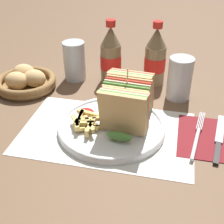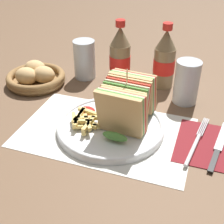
# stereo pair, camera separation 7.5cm
# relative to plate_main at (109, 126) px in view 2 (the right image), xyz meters

# --- Properties ---
(ground_plane) EXTENTS (4.00, 4.00, 0.00)m
(ground_plane) POSITION_rel_plate_main_xyz_m (0.00, -0.01, -0.01)
(ground_plane) COLOR brown
(placemat) EXTENTS (0.42, 0.26, 0.00)m
(placemat) POSITION_rel_plate_main_xyz_m (-0.01, -0.02, -0.01)
(placemat) COLOR silver
(placemat) RESTS_ON ground_plane
(plate_main) EXTENTS (0.27, 0.27, 0.02)m
(plate_main) POSITION_rel_plate_main_xyz_m (0.00, 0.00, 0.00)
(plate_main) COLOR white
(plate_main) RESTS_ON ground_plane
(club_sandwich) EXTENTS (0.12, 0.19, 0.15)m
(club_sandwich) POSITION_rel_plate_main_xyz_m (0.04, 0.02, 0.06)
(club_sandwich) COLOR tan
(club_sandwich) RESTS_ON plate_main
(fries_pile) EXTENTS (0.08, 0.09, 0.02)m
(fries_pile) POSITION_rel_plate_main_xyz_m (-0.06, -0.02, 0.02)
(fries_pile) COLOR #E5C166
(fries_pile) RESTS_ON plate_main
(ketchup_blob) EXTENTS (0.04, 0.04, 0.01)m
(ketchup_blob) POSITION_rel_plate_main_xyz_m (-0.07, 0.02, 0.02)
(ketchup_blob) COLOR maroon
(ketchup_blob) RESTS_ON plate_main
(napkin) EXTENTS (0.14, 0.17, 0.00)m
(napkin) POSITION_rel_plate_main_xyz_m (0.24, 0.02, -0.01)
(napkin) COLOR maroon
(napkin) RESTS_ON ground_plane
(fork) EXTENTS (0.04, 0.20, 0.01)m
(fork) POSITION_rel_plate_main_xyz_m (0.21, -0.00, -0.00)
(fork) COLOR silver
(fork) RESTS_ON napkin
(knife) EXTENTS (0.04, 0.20, 0.00)m
(knife) POSITION_rel_plate_main_xyz_m (0.26, 0.01, -0.00)
(knife) COLOR black
(knife) RESTS_ON napkin
(coke_bottle_near) EXTENTS (0.07, 0.07, 0.20)m
(coke_bottle_near) POSITION_rel_plate_main_xyz_m (-0.06, 0.26, 0.07)
(coke_bottle_near) COLOR #7A6647
(coke_bottle_near) RESTS_ON ground_plane
(coke_bottle_far) EXTENTS (0.07, 0.07, 0.20)m
(coke_bottle_far) POSITION_rel_plate_main_xyz_m (0.08, 0.27, 0.07)
(coke_bottle_far) COLOR #7A6647
(coke_bottle_far) RESTS_ON ground_plane
(glass_near) EXTENTS (0.07, 0.07, 0.12)m
(glass_near) POSITION_rel_plate_main_xyz_m (0.16, 0.20, 0.05)
(glass_near) COLOR silver
(glass_near) RESTS_ON ground_plane
(glass_far) EXTENTS (0.07, 0.07, 0.12)m
(glass_far) POSITION_rel_plate_main_xyz_m (-0.17, 0.25, 0.04)
(glass_far) COLOR silver
(glass_far) RESTS_ON ground_plane
(bread_basket) EXTENTS (0.18, 0.18, 0.06)m
(bread_basket) POSITION_rel_plate_main_xyz_m (-0.30, 0.16, 0.01)
(bread_basket) COLOR olive
(bread_basket) RESTS_ON ground_plane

